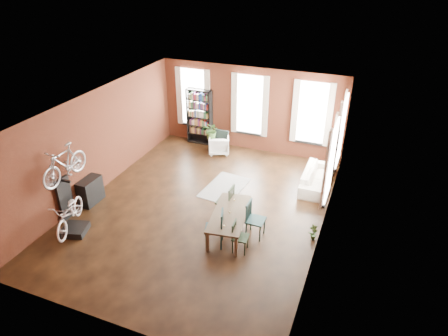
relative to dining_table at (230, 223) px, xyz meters
The scene contains 19 objects.
room 2.47m from the dining_table, 124.32° to the left, with size 9.00×9.04×3.22m.
dining_table is the anchor object (origin of this frame).
dining_chair_a 0.66m from the dining_table, 107.70° to the right, with size 0.48×0.48×1.03m, color #163032.
dining_chair_b 0.85m from the dining_table, 119.87° to the left, with size 0.46×0.46×0.99m, color #20301C.
dining_chair_c 0.79m from the dining_table, 48.60° to the right, with size 0.39×0.39×0.85m, color black.
dining_chair_d 0.73m from the dining_table, 11.38° to the left, with size 0.47×0.47×1.03m, color #183635.
bookshelf 6.05m from the dining_table, 122.22° to the left, with size 1.00×0.32×2.20m, color black.
white_armchair 4.96m from the dining_table, 115.55° to the left, with size 0.74×0.70×0.77m, color white.
cream_sofa 3.80m from the dining_table, 62.54° to the left, with size 2.08×0.61×0.81m, color beige.
striped_rug 2.39m from the dining_table, 114.63° to the left, with size 1.13×1.81×0.01m, color black.
bike_trainer 4.24m from the dining_table, 158.62° to the right, with size 0.63×0.63×0.18m, color black.
bike_wall_rack 4.72m from the dining_table, 167.40° to the right, with size 0.16×0.60×1.30m, color black.
console_table 4.48m from the dining_table, behind, with size 0.40×0.80×0.80m, color black.
plant_stand 5.12m from the dining_table, 118.37° to the left, with size 0.26×0.26×0.52m, color black.
plant_by_sofa 5.07m from the dining_table, 64.96° to the left, with size 0.35×0.64×0.28m, color #2A5D25.
plant_small 2.26m from the dining_table, 14.26° to the left, with size 0.25×0.47×0.17m, color #2D5522.
bicycle_floor 4.34m from the dining_table, 158.62° to the right, with size 0.60×0.91×1.72m, color beige.
bicycle_hung 4.82m from the dining_table, 166.70° to the right, with size 0.47×1.00×1.66m, color #A5A8AD.
plant_on_stand 5.12m from the dining_table, 118.44° to the left, with size 0.61×0.68×0.53m, color #375923.
Camera 1 is at (4.28, -8.98, 6.79)m, focal length 32.00 mm.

